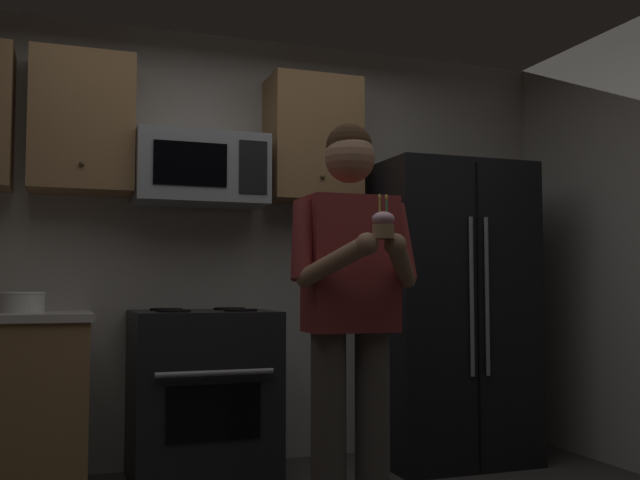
{
  "coord_description": "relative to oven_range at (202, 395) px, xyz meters",
  "views": [
    {
      "loc": [
        -0.9,
        -2.66,
        1.05
      ],
      "look_at": [
        0.14,
        0.24,
        1.25
      ],
      "focal_mm": 40.98,
      "sensor_mm": 36.0,
      "label": 1
    }
  ],
  "objects": [
    {
      "name": "cabinet_row_upper",
      "position": [
        -0.57,
        0.17,
        1.49
      ],
      "size": [
        2.78,
        0.36,
        0.76
      ],
      "color": "#9E7247"
    },
    {
      "name": "refrigerator",
      "position": [
        1.5,
        -0.04,
        0.44
      ],
      "size": [
        0.9,
        0.75,
        1.8
      ],
      "color": "black",
      "rests_on": "ground"
    },
    {
      "name": "person",
      "position": [
        0.43,
        -1.13,
        0.53
      ],
      "size": [
        0.6,
        0.48,
        1.76
      ],
      "color": "#4C4742",
      "rests_on": "ground"
    },
    {
      "name": "cupcake",
      "position": [
        0.43,
        -1.45,
        0.83
      ],
      "size": [
        0.09,
        0.09,
        0.17
      ],
      "color": "#A87F56"
    },
    {
      "name": "microwave",
      "position": [
        0.0,
        0.12,
        1.26
      ],
      "size": [
        0.74,
        0.41,
        0.4
      ],
      "color": "#9EA0A5"
    },
    {
      "name": "wall_back",
      "position": [
        0.15,
        0.39,
        0.84
      ],
      "size": [
        4.4,
        0.1,
        2.6
      ],
      "primitive_type": "cube",
      "color": "beige",
      "rests_on": "ground"
    },
    {
      "name": "oven_range",
      "position": [
        0.0,
        0.0,
        0.0
      ],
      "size": [
        0.76,
        0.7,
        0.93
      ],
      "color": "black",
      "rests_on": "ground"
    },
    {
      "name": "bowl_large_white",
      "position": [
        -0.93,
        0.02,
        0.51
      ],
      "size": [
        0.23,
        0.23,
        0.11
      ],
      "color": "white",
      "rests_on": "counter_left"
    }
  ]
}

